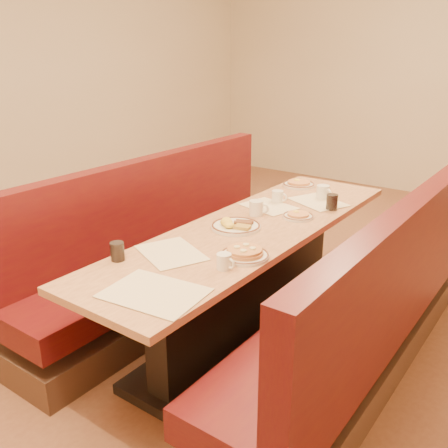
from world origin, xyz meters
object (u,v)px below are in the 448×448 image
Objects in this scene: coffee_mug_d at (278,196)px; booth_left at (165,257)px; soda_tumbler_near at (117,251)px; soda_tumbler_mid at (332,202)px; eggs_plate at (235,225)px; diner_table at (252,282)px; coffee_mug_a at (224,261)px; booth_right at (364,320)px; coffee_mug_b at (257,208)px; coffee_mug_c at (323,192)px; pancake_plate at (245,254)px.

booth_left is at bearing -148.16° from coffee_mug_d.
soda_tumbler_mid reaches higher than soda_tumbler_near.
eggs_plate is 2.84× the size of soda_tumbler_mid.
diner_table is at bearing -113.22° from soda_tumbler_mid.
soda_tumbler_mid is at bearing 66.78° from diner_table.
eggs_plate is 2.85× the size of coffee_mug_a.
booth_right is (1.46, 0.00, 0.00)m from booth_left.
soda_tumbler_near is (-0.21, -0.73, 0.03)m from eggs_plate.
coffee_mug_b is 0.32m from coffee_mug_d.
pancake_plate is at bearing -64.80° from coffee_mug_c.
diner_table is at bearing 117.76° from pancake_plate.
coffee_mug_d is (0.61, 0.50, 0.43)m from booth_left.
coffee_mug_b is at bearing -131.20° from soda_tumbler_mid.
booth_left is at bearing 176.04° from coffee_mug_b.
coffee_mug_a is at bearing -60.33° from eggs_plate.
eggs_plate is 0.76m from soda_tumbler_near.
coffee_mug_b is at bearing 116.42° from diner_table.
pancake_plate is 2.02× the size of coffee_mug_c.
booth_left is 25.57× the size of soda_tumbler_near.
diner_table is 0.73m from booth_right.
soda_tumbler_near is at bearing -110.59° from soda_tumbler_mid.
soda_tumbler_mid reaches higher than pancake_plate.
soda_tumbler_mid is at bearing 30.46° from booth_left.
soda_tumbler_near is at bearing -120.74° from coffee_mug_b.
coffee_mug_a is at bearing -88.50° from coffee_mug_b.
booth_left reaches higher than diner_table.
soda_tumbler_near reaches higher than pancake_plate.
coffee_mug_d is (-0.22, -0.26, -0.01)m from coffee_mug_c.
coffee_mug_b is 1.03m from soda_tumbler_near.
coffee_mug_d is (-0.85, 0.50, 0.43)m from booth_right.
soda_tumbler_mid is at bearing 69.41° from soda_tumbler_near.
coffee_mug_d is at bearing -168.79° from soda_tumbler_mid.
booth_right reaches higher than pancake_plate.
diner_table is at bearing 71.30° from soda_tumbler_near.
coffee_mug_c is 0.34m from coffee_mug_d.
soda_tumbler_near is at bearing -140.75° from booth_right.
coffee_mug_b is at bearing -92.57° from coffee_mug_d.
coffee_mug_c is (-0.12, 1.18, 0.03)m from pancake_plate.
booth_right is at bearing -30.96° from coffee_mug_c.
booth_right is at bearing -49.87° from soda_tumbler_mid.
coffee_mug_a is (0.95, -0.59, 0.43)m from booth_left.
diner_table is 0.76m from coffee_mug_a.
coffee_mug_c is at bearing 128.90° from soda_tumbler_mid.
booth_left is at bearing 156.33° from pancake_plate.
eggs_plate is at bearing 123.94° from coffee_mug_a.
coffee_mug_a is at bearing -130.90° from booth_right.
coffee_mug_b is 0.97× the size of coffee_mug_c.
eggs_plate is at bearing -92.25° from coffee_mug_d.
soda_tumbler_mid reaches higher than coffee_mug_c.
eggs_plate is 0.60m from coffee_mug_d.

